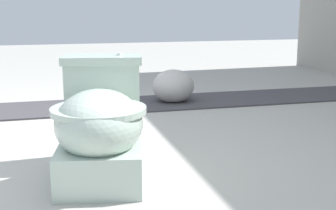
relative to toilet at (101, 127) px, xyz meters
The scene contains 4 objects.
ground_plane 0.34m from the toilet, 130.59° to the right, with size 14.00×14.00×0.00m, color #A8A59E.
gravel_strip 1.46m from the toilet, 168.09° to the left, with size 0.56×8.00×0.01m, color #423F44.
toilet is the anchor object (origin of this frame).
boulder_near 1.60m from the toilet, 153.05° to the left, with size 0.32×0.30×0.26m, color #B7B2AD.
Camera 1 is at (2.13, -0.02, 0.74)m, focal length 50.00 mm.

